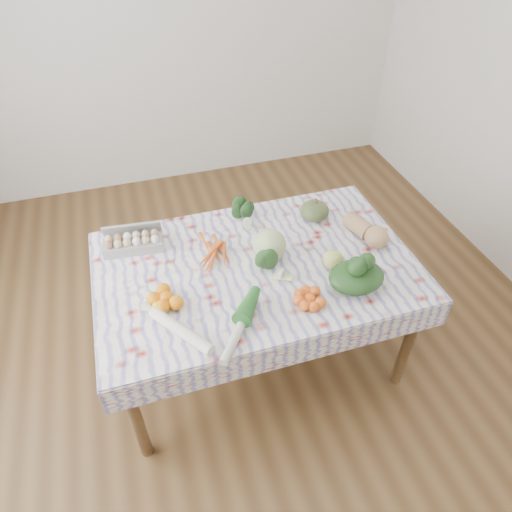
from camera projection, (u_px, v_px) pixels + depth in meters
ground at (256, 352)px, 2.90m from camera, size 4.50×4.50×0.00m
wall_back at (171, 19)px, 3.57m from camera, size 4.00×0.04×2.80m
dining_table at (256, 276)px, 2.44m from camera, size 1.60×1.00×0.75m
tablecloth at (256, 265)px, 2.39m from camera, size 1.66×1.06×0.01m
egg_carton at (133, 244)px, 2.45m from camera, size 0.33×0.15×0.08m
carrot_bunch at (216, 252)px, 2.43m from camera, size 0.29×0.28×0.04m
kale_bunch at (246, 213)px, 2.62m from camera, size 0.15×0.13×0.12m
kabocha_squash at (315, 211)px, 2.65m from camera, size 0.18×0.18×0.11m
cabbage at (270, 245)px, 2.37m from camera, size 0.19×0.19×0.18m
butternut_squash at (367, 229)px, 2.51m from camera, size 0.20×0.30×0.13m
orange_cluster at (166, 298)px, 2.16m from camera, size 0.30×0.30×0.08m
broccoli at (274, 269)px, 2.29m from camera, size 0.19×0.19×0.10m
mandarin_cluster at (310, 298)px, 2.17m from camera, size 0.20×0.20×0.06m
grapefruit at (333, 260)px, 2.34m from camera, size 0.13×0.13×0.11m
spinach_bag at (356, 277)px, 2.23m from camera, size 0.34×0.31×0.12m
daikon at (181, 330)px, 2.02m from camera, size 0.26×0.35×0.05m
leek at (241, 326)px, 2.05m from camera, size 0.28×0.37×0.05m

